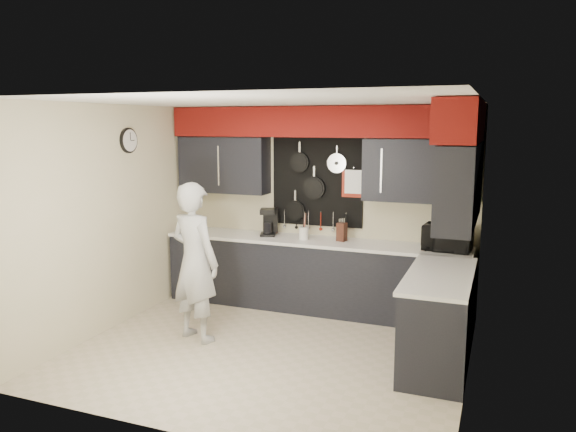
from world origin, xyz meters
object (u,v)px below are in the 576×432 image
at_px(person, 195,262).
at_px(microwave, 447,238).
at_px(knife_block, 342,232).
at_px(utensil_crock, 304,233).
at_px(coffee_maker, 269,221).

bearing_deg(person, microwave, -133.99).
xyz_separation_m(microwave, knife_block, (-1.29, 0.08, -0.03)).
height_order(utensil_crock, person, person).
distance_m(microwave, person, 2.91).
bearing_deg(utensil_crock, person, -118.57).
xyz_separation_m(coffee_maker, person, (-0.25, -1.49, -0.22)).
distance_m(coffee_maker, person, 1.53).
xyz_separation_m(knife_block, person, (-1.25, -1.48, -0.15)).
relative_size(microwave, person, 0.31).
bearing_deg(person, knife_block, -113.12).
height_order(microwave, person, person).
bearing_deg(utensil_crock, knife_block, 8.00).
height_order(utensil_crock, coffee_maker, coffee_maker).
xyz_separation_m(microwave, coffee_maker, (-2.29, 0.09, 0.03)).
relative_size(coffee_maker, person, 0.20).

